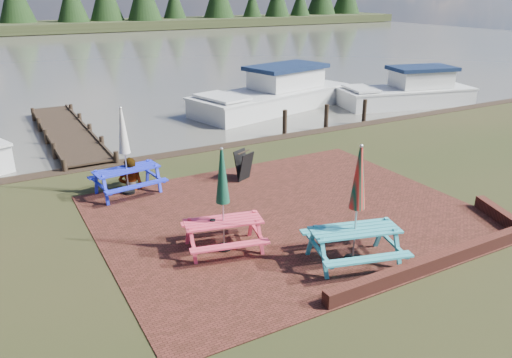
{
  "coord_description": "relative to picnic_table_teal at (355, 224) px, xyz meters",
  "views": [
    {
      "loc": [
        -6.16,
        -8.48,
        5.27
      ],
      "look_at": [
        -0.73,
        1.28,
        1.0
      ],
      "focal_mm": 35.0,
      "sensor_mm": 36.0,
      "label": 1
    }
  ],
  "objects": [
    {
      "name": "ground",
      "position": [
        0.05,
        1.59,
        -0.88
      ],
      "size": [
        120.0,
        120.0,
        0.0
      ],
      "primitive_type": "plane",
      "color": "black",
      "rests_on": "ground"
    },
    {
      "name": "paving",
      "position": [
        0.05,
        2.59,
        -0.87
      ],
      "size": [
        9.0,
        7.5,
        0.02
      ],
      "primitive_type": "cube",
      "color": "#381911",
      "rests_on": "ground"
    },
    {
      "name": "brick_wall",
      "position": [
        2.2,
        -0.82,
        -0.73
      ],
      "size": [
        6.21,
        1.79,
        0.3
      ],
      "color": "#4C1E16",
      "rests_on": "ground"
    },
    {
      "name": "water",
      "position": [
        0.05,
        38.59,
        -0.88
      ],
      "size": [
        120.0,
        60.0,
        0.02
      ],
      "primitive_type": "cube",
      "color": "#46443C",
      "rests_on": "ground"
    },
    {
      "name": "far_treeline",
      "position": [
        0.05,
        67.59,
        2.4
      ],
      "size": [
        120.0,
        10.0,
        8.1
      ],
      "color": "black",
      "rests_on": "ground"
    },
    {
      "name": "picnic_table_teal",
      "position": [
        0.0,
        0.0,
        0.0
      ],
      "size": [
        2.16,
        2.02,
        2.5
      ],
      "rotation": [
        0.0,
        0.0,
        -0.27
      ],
      "color": "teal",
      "rests_on": "ground"
    },
    {
      "name": "picnic_table_red",
      "position": [
        -2.09,
        1.76,
        -0.08
      ],
      "size": [
        1.93,
        1.79,
        2.28
      ],
      "rotation": [
        0.0,
        0.0,
        -0.23
      ],
      "color": "#DD3850",
      "rests_on": "ground"
    },
    {
      "name": "picnic_table_blue",
      "position": [
        -3.01,
        5.89,
        -0.04
      ],
      "size": [
        1.89,
        1.72,
        2.39
      ],
      "rotation": [
        0.0,
        0.0,
        0.12
      ],
      "color": "#1A26C9",
      "rests_on": "ground"
    },
    {
      "name": "chalkboard",
      "position": [
        0.26,
        5.31,
        -0.43
      ],
      "size": [
        0.57,
        0.71,
        0.86
      ],
      "rotation": [
        0.0,
        0.0,
        0.44
      ],
      "color": "black",
      "rests_on": "ground"
    },
    {
      "name": "jetty",
      "position": [
        -3.45,
        12.87,
        -0.76
      ],
      "size": [
        1.76,
        9.08,
        1.0
      ],
      "color": "black",
      "rests_on": "ground"
    },
    {
      "name": "boat_near",
      "position": [
        6.24,
        13.5,
        -0.41
      ],
      "size": [
        8.69,
        4.74,
        2.23
      ],
      "rotation": [
        0.0,
        0.0,
        1.81
      ],
      "color": "beige",
      "rests_on": "ground"
    },
    {
      "name": "boat_far",
      "position": [
        12.51,
        11.0,
        -0.45
      ],
      "size": [
        7.01,
        3.82,
        2.08
      ],
      "rotation": [
        0.0,
        0.0,
        1.34
      ],
      "color": "beige",
      "rests_on": "ground"
    },
    {
      "name": "person",
      "position": [
        -2.87,
        6.11,
        0.07
      ],
      "size": [
        0.81,
        0.69,
        1.88
      ],
      "primitive_type": "imported",
      "rotation": [
        0.0,
        0.0,
        2.72
      ],
      "color": "gray",
      "rests_on": "ground"
    }
  ]
}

